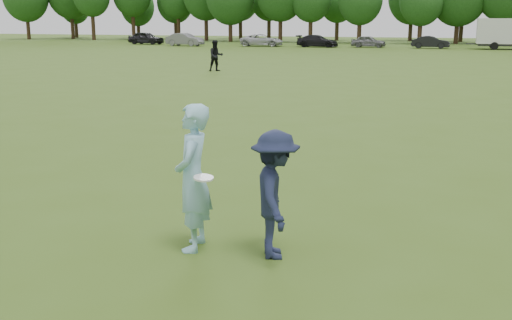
# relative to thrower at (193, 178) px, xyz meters

# --- Properties ---
(ground) EXTENTS (200.00, 200.00, 0.00)m
(ground) POSITION_rel_thrower_xyz_m (0.75, 0.22, -1.04)
(ground) COLOR #3C5718
(ground) RESTS_ON ground
(thrower) EXTENTS (0.63, 0.84, 2.07)m
(thrower) POSITION_rel_thrower_xyz_m (0.00, 0.00, 0.00)
(thrower) COLOR #8FC7DD
(thrower) RESTS_ON ground
(defender) EXTENTS (1.00, 1.29, 1.76)m
(defender) POSITION_rel_thrower_xyz_m (1.17, 0.08, -0.16)
(defender) COLOR #1A203A
(defender) RESTS_ON ground
(player_far_a) EXTENTS (1.16, 1.12, 1.89)m
(player_far_a) POSITION_rel_thrower_xyz_m (-10.60, 27.46, -0.09)
(player_far_a) COLOR black
(player_far_a) RESTS_ON ground
(car_a) EXTENTS (4.78, 2.34, 1.57)m
(car_a) POSITION_rel_thrower_xyz_m (-33.67, 61.56, -0.25)
(car_a) COLOR black
(car_a) RESTS_ON ground
(car_b) EXTENTS (4.71, 2.16, 1.50)m
(car_b) POSITION_rel_thrower_xyz_m (-27.02, 58.79, -0.29)
(car_b) COLOR slate
(car_b) RESTS_ON ground
(car_c) EXTENTS (5.25, 2.85, 1.40)m
(car_c) POSITION_rel_thrower_xyz_m (-18.05, 60.70, -0.34)
(car_c) COLOR #B3B3B8
(car_c) RESTS_ON ground
(car_d) EXTENTS (4.78, 2.10, 1.37)m
(car_d) POSITION_rel_thrower_xyz_m (-11.41, 60.61, -0.35)
(car_d) COLOR black
(car_d) RESTS_ON ground
(car_e) EXTENTS (3.91, 1.67, 1.32)m
(car_e) POSITION_rel_thrower_xyz_m (-5.78, 61.67, -0.38)
(car_e) COLOR slate
(car_e) RESTS_ON ground
(car_f) EXTENTS (4.09, 1.58, 1.33)m
(car_f) POSITION_rel_thrower_xyz_m (0.95, 61.48, -0.37)
(car_f) COLOR black
(car_f) RESTS_ON ground
(disc_in_play) EXTENTS (0.30, 0.30, 0.07)m
(disc_in_play) POSITION_rel_thrower_xyz_m (0.25, -0.21, 0.07)
(disc_in_play) COLOR white
(disc_in_play) RESTS_ON ground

